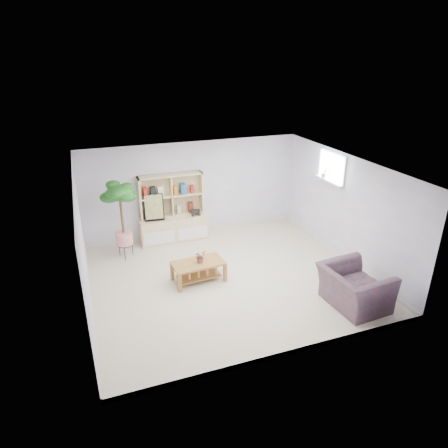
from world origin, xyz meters
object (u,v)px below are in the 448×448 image
object	(u,v)px
storage_unit	(173,209)
armchair	(354,285)
coffee_table	(198,271)
floor_tree	(122,221)

from	to	relation	value
storage_unit	armchair	bearing A→B (deg)	-57.90
storage_unit	coffee_table	size ratio (longest dim) A/B	1.61
floor_tree	armchair	bearing A→B (deg)	-42.38
floor_tree	armchair	size ratio (longest dim) A/B	1.56
storage_unit	floor_tree	xyz separation A→B (m)	(-1.27, -0.52, 0.06)
storage_unit	armchair	distance (m)	4.66
coffee_table	armchair	distance (m)	3.07
storage_unit	armchair	world-z (taller)	storage_unit
armchair	storage_unit	bearing A→B (deg)	28.43
storage_unit	floor_tree	distance (m)	1.38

